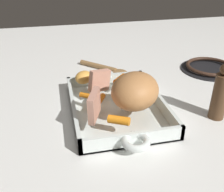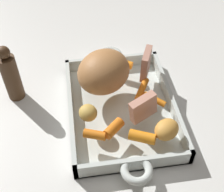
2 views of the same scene
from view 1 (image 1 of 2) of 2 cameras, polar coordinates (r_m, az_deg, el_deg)
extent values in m
plane|color=silver|center=(0.73, 0.99, -3.09)|extent=(1.94, 1.94, 0.00)
cube|color=silver|center=(0.73, 1.00, -2.77)|extent=(0.32, 0.24, 0.01)
cube|color=silver|center=(0.76, 9.71, -0.76)|extent=(0.32, 0.01, 0.04)
cube|color=silver|center=(0.71, -8.29, -2.82)|extent=(0.32, 0.01, 0.04)
cube|color=silver|center=(0.60, 4.55, -9.38)|extent=(0.01, 0.24, 0.04)
cube|color=silver|center=(0.86, -1.43, 3.51)|extent=(0.01, 0.24, 0.04)
torus|color=silver|center=(0.58, 5.13, -9.73)|extent=(0.06, 0.06, 0.02)
torus|color=silver|center=(0.87, -1.69, 4.64)|extent=(0.06, 0.06, 0.02)
ellipsoid|color=#AD7241|center=(0.65, 4.98, 1.08)|extent=(0.17, 0.17, 0.09)
cube|color=tan|center=(0.62, -3.86, -2.03)|extent=(0.07, 0.04, 0.07)
cube|color=tan|center=(0.74, -2.70, 3.35)|extent=(0.04, 0.07, 0.07)
cylinder|color=orange|center=(0.79, 1.81, 3.51)|extent=(0.05, 0.05, 0.02)
cylinder|color=orange|center=(0.80, -2.47, 4.08)|extent=(0.05, 0.06, 0.03)
cylinder|color=orange|center=(0.61, 1.49, -5.21)|extent=(0.04, 0.05, 0.02)
cylinder|color=orange|center=(0.81, 4.44, 3.93)|extent=(0.03, 0.05, 0.02)
cylinder|color=orange|center=(0.71, -5.02, -0.04)|extent=(0.05, 0.05, 0.02)
cylinder|color=orange|center=(0.68, -2.83, -1.18)|extent=(0.07, 0.05, 0.02)
ellipsoid|color=gold|center=(0.76, 6.20, 2.80)|extent=(0.05, 0.05, 0.03)
ellipsoid|color=gold|center=(0.79, -6.07, 4.02)|extent=(0.07, 0.07, 0.04)
cylinder|color=black|center=(1.04, 20.19, 5.50)|extent=(0.20, 0.20, 0.01)
torus|color=#382319|center=(1.04, 20.28, 6.03)|extent=(0.17, 0.17, 0.01)
cylinder|color=olive|center=(0.99, -3.22, 6.43)|extent=(0.12, 0.12, 0.02)
ellipsoid|color=olive|center=(0.94, 1.69, 5.11)|extent=(0.08, 0.08, 0.01)
cylinder|color=#4C331E|center=(0.73, 22.21, -0.21)|extent=(0.04, 0.04, 0.12)
camera|label=2|loc=(1.11, 0.08, 37.74)|focal=48.99mm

